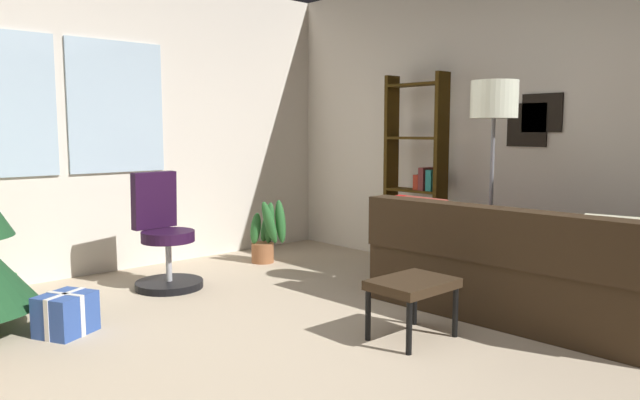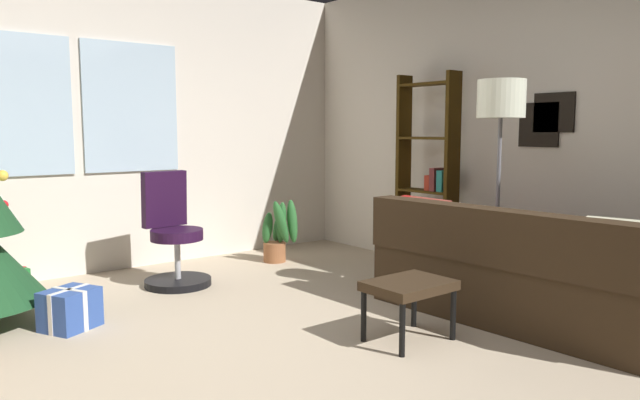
{
  "view_description": "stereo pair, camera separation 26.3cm",
  "coord_description": "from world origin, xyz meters",
  "px_view_note": "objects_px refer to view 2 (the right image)",
  "views": [
    {
      "loc": [
        -2.22,
        -2.34,
        1.32
      ],
      "look_at": [
        0.52,
        0.7,
        0.84
      ],
      "focal_mm": 33.59,
      "sensor_mm": 36.0,
      "label": 1
    },
    {
      "loc": [
        -2.02,
        -2.51,
        1.32
      ],
      "look_at": [
        0.52,
        0.7,
        0.84
      ],
      "focal_mm": 33.59,
      "sensor_mm": 36.0,
      "label": 2
    }
  ],
  "objects_px": {
    "couch": "(542,278)",
    "floor_lamp": "(501,115)",
    "gift_box_green": "(5,284)",
    "gift_box_blue": "(70,309)",
    "bookshelf": "(427,185)",
    "office_chair": "(174,242)",
    "potted_plant": "(279,233)",
    "footstool": "(409,289)"
  },
  "relations": [
    {
      "from": "footstool",
      "to": "gift_box_green",
      "type": "xyz_separation_m",
      "value": [
        -1.79,
        2.65,
        -0.22
      ]
    },
    {
      "from": "couch",
      "to": "floor_lamp",
      "type": "relative_size",
      "value": 1.24
    },
    {
      "from": "couch",
      "to": "floor_lamp",
      "type": "xyz_separation_m",
      "value": [
        0.06,
        0.43,
        1.13
      ]
    },
    {
      "from": "couch",
      "to": "footstool",
      "type": "relative_size",
      "value": 4.02
    },
    {
      "from": "office_chair",
      "to": "bookshelf",
      "type": "bearing_deg",
      "value": -24.13
    },
    {
      "from": "bookshelf",
      "to": "floor_lamp",
      "type": "height_order",
      "value": "bookshelf"
    },
    {
      "from": "couch",
      "to": "floor_lamp",
      "type": "distance_m",
      "value": 1.21
    },
    {
      "from": "gift_box_green",
      "to": "potted_plant",
      "type": "xyz_separation_m",
      "value": [
        2.45,
        -0.26,
        0.18
      ]
    },
    {
      "from": "gift_box_blue",
      "to": "office_chair",
      "type": "distance_m",
      "value": 1.25
    },
    {
      "from": "gift_box_blue",
      "to": "bookshelf",
      "type": "height_order",
      "value": "bookshelf"
    },
    {
      "from": "floor_lamp",
      "to": "couch",
      "type": "bearing_deg",
      "value": -98.41
    },
    {
      "from": "floor_lamp",
      "to": "gift_box_blue",
      "type": "bearing_deg",
      "value": 152.62
    },
    {
      "from": "gift_box_blue",
      "to": "footstool",
      "type": "bearing_deg",
      "value": -44.32
    },
    {
      "from": "gift_box_green",
      "to": "floor_lamp",
      "type": "height_order",
      "value": "floor_lamp"
    },
    {
      "from": "floor_lamp",
      "to": "potted_plant",
      "type": "height_order",
      "value": "floor_lamp"
    },
    {
      "from": "office_chair",
      "to": "gift_box_blue",
      "type": "bearing_deg",
      "value": -148.33
    },
    {
      "from": "gift_box_green",
      "to": "gift_box_blue",
      "type": "relative_size",
      "value": 0.88
    },
    {
      "from": "gift_box_green",
      "to": "potted_plant",
      "type": "bearing_deg",
      "value": -6.11
    },
    {
      "from": "couch",
      "to": "gift_box_green",
      "type": "xyz_separation_m",
      "value": [
        -2.84,
        2.93,
        -0.18
      ]
    },
    {
      "from": "gift_box_blue",
      "to": "office_chair",
      "type": "relative_size",
      "value": 0.42
    },
    {
      "from": "couch",
      "to": "gift_box_blue",
      "type": "distance_m",
      "value": 3.24
    },
    {
      "from": "footstool",
      "to": "potted_plant",
      "type": "distance_m",
      "value": 2.48
    },
    {
      "from": "footstool",
      "to": "office_chair",
      "type": "distance_m",
      "value": 2.28
    },
    {
      "from": "gift_box_blue",
      "to": "bookshelf",
      "type": "xyz_separation_m",
      "value": [
        3.18,
        -0.31,
        0.68
      ]
    },
    {
      "from": "couch",
      "to": "office_chair",
      "type": "bearing_deg",
      "value": 122.96
    },
    {
      "from": "footstool",
      "to": "floor_lamp",
      "type": "distance_m",
      "value": 1.58
    },
    {
      "from": "gift_box_blue",
      "to": "floor_lamp",
      "type": "xyz_separation_m",
      "value": [
        2.72,
        -1.41,
        1.3
      ]
    },
    {
      "from": "gift_box_blue",
      "to": "office_chair",
      "type": "height_order",
      "value": "office_chair"
    },
    {
      "from": "gift_box_green",
      "to": "potted_plant",
      "type": "relative_size",
      "value": 0.56
    },
    {
      "from": "gift_box_green",
      "to": "floor_lamp",
      "type": "bearing_deg",
      "value": -40.65
    },
    {
      "from": "gift_box_blue",
      "to": "floor_lamp",
      "type": "distance_m",
      "value": 3.33
    },
    {
      "from": "floor_lamp",
      "to": "footstool",
      "type": "bearing_deg",
      "value": -172.17
    },
    {
      "from": "gift_box_green",
      "to": "office_chair",
      "type": "height_order",
      "value": "office_chair"
    },
    {
      "from": "office_chair",
      "to": "potted_plant",
      "type": "relative_size",
      "value": 1.5
    },
    {
      "from": "couch",
      "to": "gift_box_blue",
      "type": "relative_size",
      "value": 5.08
    },
    {
      "from": "couch",
      "to": "potted_plant",
      "type": "bearing_deg",
      "value": 98.51
    },
    {
      "from": "floor_lamp",
      "to": "potted_plant",
      "type": "bearing_deg",
      "value": 101.69
    },
    {
      "from": "office_chair",
      "to": "potted_plant",
      "type": "bearing_deg",
      "value": 8.42
    },
    {
      "from": "gift_box_blue",
      "to": "potted_plant",
      "type": "bearing_deg",
      "value": 20.06
    },
    {
      "from": "office_chair",
      "to": "floor_lamp",
      "type": "bearing_deg",
      "value": -50.82
    },
    {
      "from": "office_chair",
      "to": "floor_lamp",
      "type": "relative_size",
      "value": 0.57
    },
    {
      "from": "potted_plant",
      "to": "floor_lamp",
      "type": "bearing_deg",
      "value": -78.31
    }
  ]
}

